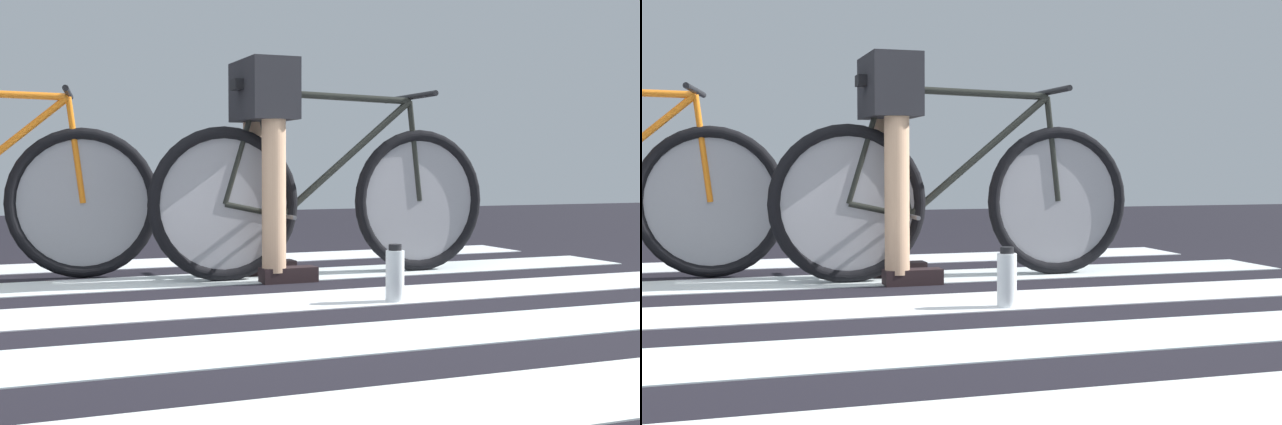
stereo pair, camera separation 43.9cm
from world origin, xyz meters
TOP-DOWN VIEW (x-y plane):
  - ground at (0.00, 0.00)m, footprint 18.00×14.00m
  - crosswalk_markings at (-0.01, -0.01)m, footprint 5.47×4.24m
  - bicycle_1_of_2 at (0.88, 1.05)m, footprint 1.74×0.52m
  - cyclist_1_of_2 at (0.57, 1.04)m, footprint 0.31×0.41m
  - water_bottle at (0.83, 0.21)m, footprint 0.07×0.07m

SIDE VIEW (x-z plane):
  - ground at x=0.00m, z-range 0.00..0.02m
  - crosswalk_markings at x=-0.01m, z-range 0.02..0.02m
  - water_bottle at x=0.83m, z-range 0.01..0.24m
  - bicycle_1_of_2 at x=0.88m, z-range -0.06..0.87m
  - cyclist_1_of_2 at x=0.57m, z-range 0.17..1.20m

